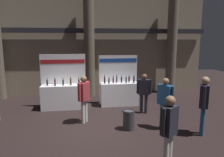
{
  "coord_description": "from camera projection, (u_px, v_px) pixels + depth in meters",
  "views": [
    {
      "loc": [
        -0.46,
        -6.66,
        2.86
      ],
      "look_at": [
        0.71,
        1.2,
        1.44
      ],
      "focal_mm": 34.02,
      "sensor_mm": 36.0,
      "label": 1
    }
  ],
  "objects": [
    {
      "name": "hall_colonnade",
      "position": [
        89.0,
        37.0,
        11.2
      ],
      "size": [
        12.76,
        1.03,
        6.11
      ],
      "color": "gray",
      "rests_on": "ground_plane"
    },
    {
      "name": "visitor_6",
      "position": [
        204.0,
        100.0,
        6.37
      ],
      "size": [
        0.41,
        0.47,
        1.81
      ],
      "rotation": [
        0.0,
        0.0,
        4.16
      ],
      "color": "navy",
      "rests_on": "ground_plane"
    },
    {
      "name": "exhibitor_booth_1",
      "position": [
        119.0,
        92.0,
        9.51
      ],
      "size": [
        1.75,
        0.66,
        2.21
      ],
      "color": "white",
      "rests_on": "ground_plane"
    },
    {
      "name": "visitor_0",
      "position": [
        84.0,
        95.0,
        7.35
      ],
      "size": [
        0.43,
        0.5,
        1.68
      ],
      "rotation": [
        0.0,
        0.0,
        0.96
      ],
      "color": "silver",
      "rests_on": "ground_plane"
    },
    {
      "name": "visitor_4",
      "position": [
        169.0,
        126.0,
        4.64
      ],
      "size": [
        0.45,
        0.4,
        1.7
      ],
      "rotation": [
        0.0,
        0.0,
        3.75
      ],
      "color": "silver",
      "rests_on": "ground_plane"
    },
    {
      "name": "trash_bin",
      "position": [
        129.0,
        120.0,
        6.89
      ],
      "size": [
        0.38,
        0.38,
        0.64
      ],
      "color": "#38383D",
      "rests_on": "ground_plane"
    },
    {
      "name": "ground_plane",
      "position": [
        96.0,
        128.0,
        7.05
      ],
      "size": [
        25.52,
        25.52,
        0.0
      ],
      "primitive_type": "plane",
      "color": "black"
    },
    {
      "name": "visitor_1",
      "position": [
        144.0,
        90.0,
        8.35
      ],
      "size": [
        0.56,
        0.36,
        1.58
      ],
      "rotation": [
        0.0,
        0.0,
        2.81
      ],
      "color": "#23232D",
      "rests_on": "ground_plane"
    },
    {
      "name": "visitor_3",
      "position": [
        165.0,
        99.0,
        6.85
      ],
      "size": [
        0.43,
        0.5,
        1.69
      ],
      "rotation": [
        0.0,
        0.0,
        2.2
      ],
      "color": "#33563D",
      "rests_on": "ground_plane"
    },
    {
      "name": "exhibitor_booth_0",
      "position": [
        64.0,
        95.0,
        9.01
      ],
      "size": [
        1.9,
        0.66,
        2.29
      ],
      "color": "white",
      "rests_on": "ground_plane"
    }
  ]
}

